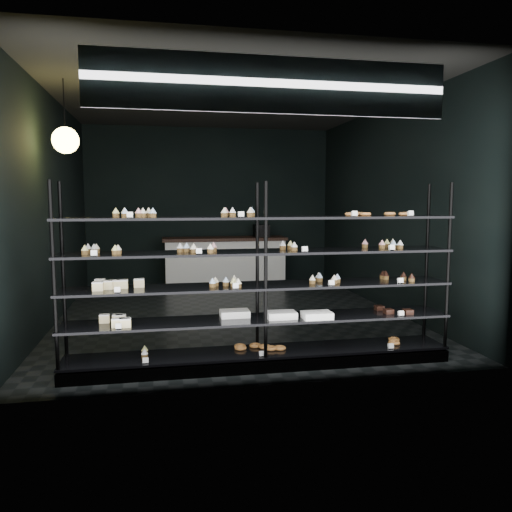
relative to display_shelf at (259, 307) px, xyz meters
name	(u,v)px	position (x,y,z in m)	size (l,w,h in m)	color
room	(230,209)	(0.03, 2.45, 0.97)	(5.01, 6.01, 3.20)	black
display_shelf	(259,307)	(0.00, 0.00, 0.00)	(4.00, 0.50, 1.91)	black
signage	(273,85)	(0.03, -0.48, 2.12)	(3.30, 0.05, 0.50)	#0D0F45
pendant_lamp	(65,140)	(-2.10, 1.54, 1.82)	(0.32, 0.32, 0.89)	black
service_counter	(225,261)	(0.28, 4.95, -0.13)	(2.46, 0.65, 1.23)	silver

